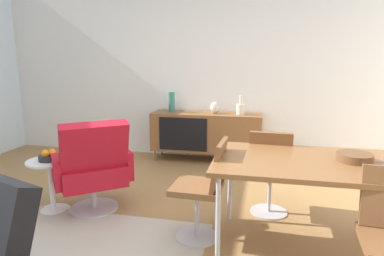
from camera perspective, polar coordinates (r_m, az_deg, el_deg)
ground_plane at (r=3.03m, az=-8.55°, el=-17.97°), size 8.32×8.32×0.00m
wall_back at (r=5.14m, az=1.46°, el=10.62°), size 6.80×0.12×2.80m
sideboard at (r=4.93m, az=2.40°, el=-0.68°), size 1.60×0.45×0.72m
vase_cobalt at (r=4.81m, az=8.28°, el=3.33°), size 0.12×0.12×0.27m
vase_sculptural_dark at (r=4.98m, az=-3.48°, el=4.44°), size 0.09×0.09×0.30m
vase_ceramic_small at (r=4.85m, az=3.91°, el=3.46°), size 0.13×0.13×0.17m
dining_table at (r=2.72m, az=21.05°, el=-6.11°), size 1.60×0.90×0.74m
wooden_bowl_on_table at (r=2.79m, az=25.91°, el=-4.49°), size 0.26×0.26×0.06m
dining_chair_back_left at (r=3.28m, az=13.19°, el=-6.78°), size 0.43×0.45×0.86m
dining_chair_near_window at (r=2.79m, az=2.11°, el=-9.79°), size 0.44×0.42×0.86m
lounge_chair_red at (r=3.42m, az=-16.53°, el=-6.28°), size 0.91×0.90×0.95m
side_table_round at (r=3.63m, az=-22.82°, el=-8.06°), size 0.44×0.44×0.52m
fruit_bowl at (r=3.56m, az=-23.12°, el=-4.39°), size 0.20×0.20×0.11m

